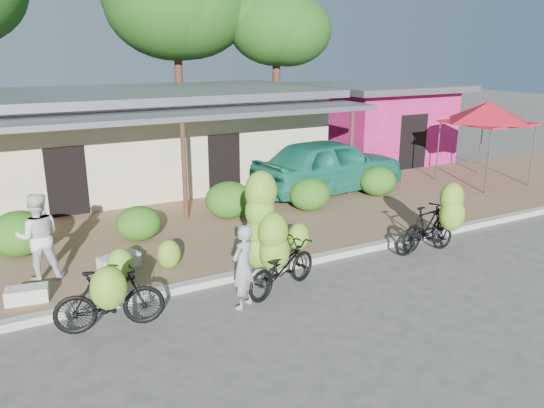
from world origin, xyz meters
The scene contains 25 objects.
ground centered at (0.00, 0.00, 0.00)m, with size 100.00×100.00×0.00m, color #4E4B48.
sidewalk centered at (0.00, 5.00, 0.06)m, with size 60.00×6.00×0.12m, color #886249.
curb centered at (0.00, 2.00, 0.07)m, with size 60.00×0.25×0.15m, color #A8A399.
shop_main centered at (0.00, 10.93, 1.72)m, with size 13.00×8.50×3.35m.
shop_pink centered at (10.50, 10.99, 1.67)m, with size 6.00×6.00×3.25m.
tree_center_right centered at (3.31, 16.61, 6.76)m, with size 6.26×6.22×9.15m.
tree_near_right centered at (7.31, 14.61, 5.80)m, with size 4.57×4.39×7.50m.
hedge_1 centered at (-4.25, 5.34, 0.64)m, with size 1.34×1.20×1.04m, color #256216.
hedge_2 centered at (-1.60, 5.04, 0.55)m, with size 1.11×1.00×0.86m, color #256216.
hedge_3 centered at (1.09, 5.65, 0.64)m, with size 1.33×1.20×1.04m, color #256216.
hedge_4 centered at (3.47, 5.19, 0.60)m, with size 1.23×1.11×0.96m, color #256216.
hedge_5 centered at (6.30, 5.55, 0.60)m, with size 1.22×1.10×0.95m, color #256216.
red_canopy centered at (10.69, 5.16, 2.61)m, with size 3.50×3.50×2.86m.
bike_left centered at (-3.16, 1.05, 0.64)m, with size 1.92×1.30×1.42m.
bike_center centered at (0.11, 1.29, 0.93)m, with size 2.05×1.50×2.39m.
bike_right centered at (4.52, 1.29, 0.75)m, with size 1.88×1.31×1.77m.
bike_far_right centered at (4.22, 1.28, 0.44)m, with size 1.70×0.68×0.88m.
loose_banana_a centered at (-2.55, 2.90, 0.45)m, with size 0.53×0.45×0.67m, color #7AA92A.
loose_banana_b centered at (-1.51, 2.97, 0.44)m, with size 0.52×0.44×0.65m, color #7AA92A.
loose_banana_c centered at (1.52, 2.59, 0.45)m, with size 0.53×0.45×0.66m, color #7AA92A.
sack_near centered at (-2.46, 3.48, 0.27)m, with size 0.85×0.40×0.30m, color beige.
sack_far centered at (-4.35, 2.72, 0.26)m, with size 0.75×0.38×0.28m, color beige.
vendor centered at (-0.77, 0.80, 0.81)m, with size 0.59×0.39×1.62m, color gray.
bystander centered at (-3.96, 3.72, 1.03)m, with size 0.88×0.69×1.81m, color silver.
teal_van centered at (5.16, 6.64, 1.03)m, with size 2.16×5.37×1.83m, color #19745C.
Camera 1 is at (-4.62, -7.42, 4.66)m, focal length 35.00 mm.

